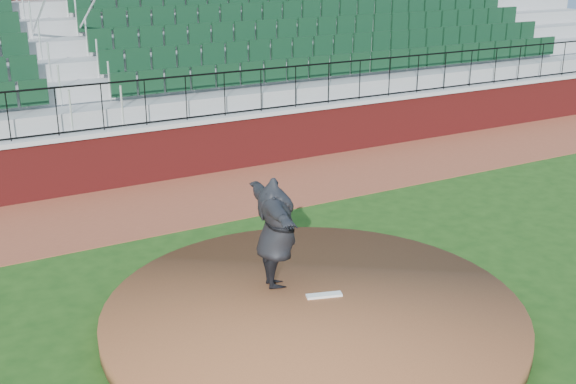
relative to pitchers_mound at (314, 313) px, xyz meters
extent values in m
plane|color=#1C4012|center=(0.59, 0.27, -0.12)|extent=(90.00, 90.00, 0.00)
cube|color=brown|center=(0.59, 5.67, -0.12)|extent=(34.00, 3.20, 0.01)
cube|color=maroon|center=(0.59, 7.27, 0.47)|extent=(34.00, 0.35, 1.20)
cube|color=#B7B7B7|center=(0.59, 7.27, 1.12)|extent=(34.00, 0.45, 0.10)
cube|color=maroon|center=(0.59, 12.80, 2.62)|extent=(34.00, 0.50, 5.50)
cylinder|color=brown|center=(0.00, 0.00, 0.00)|extent=(5.89, 5.89, 0.25)
cube|color=white|center=(0.27, 0.16, 0.14)|extent=(0.53, 0.28, 0.03)
imported|color=black|center=(-0.16, 0.80, 0.97)|extent=(1.02, 2.15, 1.69)
camera|label=1|loc=(-4.66, -7.51, 4.85)|focal=44.06mm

